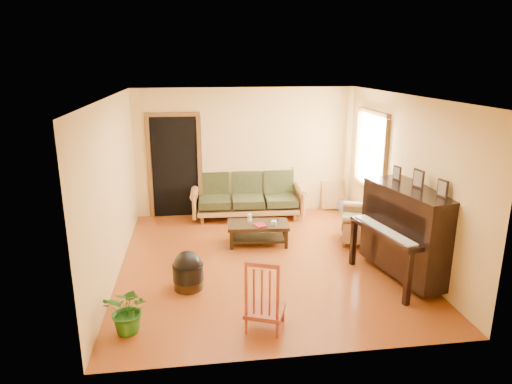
{
  "coord_description": "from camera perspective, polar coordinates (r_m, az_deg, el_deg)",
  "views": [
    {
      "loc": [
        -1.04,
        -6.67,
        3.09
      ],
      "look_at": [
        -0.1,
        0.2,
        1.1
      ],
      "focal_mm": 32.0,
      "sensor_mm": 36.0,
      "label": 1
    }
  ],
  "objects": [
    {
      "name": "window",
      "position": [
        8.76,
        14.21,
        5.05
      ],
      "size": [
        0.12,
        1.36,
        1.46
      ],
      "primitive_type": "cube",
      "color": "white",
      "rests_on": "right_wall"
    },
    {
      "name": "leaning_frame",
      "position": [
        9.94,
        9.61,
        -0.35
      ],
      "size": [
        0.5,
        0.14,
        0.65
      ],
      "primitive_type": "cube",
      "rotation": [
        0.0,
        0.0,
        -0.07
      ],
      "color": "gold",
      "rests_on": "floor"
    },
    {
      "name": "piano",
      "position": [
        6.99,
        18.68,
        -4.97
      ],
      "size": [
        1.22,
        1.71,
        1.37
      ],
      "primitive_type": "cube",
      "rotation": [
        0.0,
        0.0,
        0.21
      ],
      "color": "black",
      "rests_on": "floor"
    },
    {
      "name": "red_chair",
      "position": [
        5.51,
        1.16,
        -12.49
      ],
      "size": [
        0.58,
        0.6,
        0.93
      ],
      "primitive_type": "cube",
      "rotation": [
        0.0,
        0.0,
        -0.37
      ],
      "color": "maroon",
      "rests_on": "floor"
    },
    {
      "name": "armchair",
      "position": [
        8.24,
        13.18,
        -3.11
      ],
      "size": [
        1.11,
        1.13,
        0.9
      ],
      "primitive_type": "cube",
      "rotation": [
        0.0,
        0.0,
        -0.33
      ],
      "color": "#916035",
      "rests_on": "floor"
    },
    {
      "name": "floor",
      "position": [
        7.43,
        0.99,
        -8.58
      ],
      "size": [
        5.0,
        5.0,
        0.0
      ],
      "primitive_type": "plane",
      "color": "#6A2C0D",
      "rests_on": "ground"
    },
    {
      "name": "doorway",
      "position": [
        9.39,
        -10.11,
        3.05
      ],
      "size": [
        1.08,
        0.16,
        2.05
      ],
      "primitive_type": "cube",
      "color": "black",
      "rests_on": "floor"
    },
    {
      "name": "footstool",
      "position": [
        6.57,
        -8.47,
        -10.19
      ],
      "size": [
        0.44,
        0.44,
        0.41
      ],
      "primitive_type": "cylinder",
      "rotation": [
        0.0,
        0.0,
        -0.02
      ],
      "color": "black",
      "rests_on": "floor"
    },
    {
      "name": "glass_jar",
      "position": [
        7.88,
        2.25,
        -3.85
      ],
      "size": [
        0.13,
        0.13,
        0.07
      ],
      "primitive_type": "cylinder",
      "rotation": [
        0.0,
        0.0,
        0.4
      ],
      "color": "silver",
      "rests_on": "coffee_table"
    },
    {
      "name": "sofa",
      "position": [
        9.28,
        -1.06,
        -0.33
      ],
      "size": [
        2.28,
        1.03,
        0.96
      ],
      "primitive_type": "cube",
      "rotation": [
        0.0,
        0.0,
        -0.04
      ],
      "color": "#916035",
      "rests_on": "floor"
    },
    {
      "name": "potted_plant",
      "position": [
        5.7,
        -15.6,
        -13.99
      ],
      "size": [
        0.65,
        0.61,
        0.59
      ],
      "primitive_type": "imported",
      "rotation": [
        0.0,
        0.0,
        -0.33
      ],
      "color": "#23601B",
      "rests_on": "floor"
    },
    {
      "name": "book",
      "position": [
        7.78,
        -0.03,
        -4.26
      ],
      "size": [
        0.23,
        0.26,
        0.02
      ],
      "primitive_type": "imported",
      "rotation": [
        0.0,
        0.0,
        0.33
      ],
      "color": "maroon",
      "rests_on": "coffee_table"
    },
    {
      "name": "candle",
      "position": [
        8.04,
        -0.8,
        -3.2
      ],
      "size": [
        0.09,
        0.09,
        0.13
      ],
      "primitive_type": "cylinder",
      "rotation": [
        0.0,
        0.0,
        -0.23
      ],
      "color": "white",
      "rests_on": "coffee_table"
    },
    {
      "name": "ceramic_crock",
      "position": [
        9.98,
        10.74,
        -1.6
      ],
      "size": [
        0.25,
        0.25,
        0.24
      ],
      "primitive_type": "cylinder",
      "rotation": [
        0.0,
        0.0,
        -0.34
      ],
      "color": "#35489F",
      "rests_on": "floor"
    },
    {
      "name": "coffee_table",
      "position": [
        8.01,
        0.27,
        -5.21
      ],
      "size": [
        1.1,
        0.66,
        0.38
      ],
      "primitive_type": "cube",
      "rotation": [
        0.0,
        0.0,
        -0.09
      ],
      "color": "black",
      "rests_on": "floor"
    },
    {
      "name": "remote",
      "position": [
        8.05,
        2.37,
        -3.6
      ],
      "size": [
        0.14,
        0.09,
        0.01
      ],
      "primitive_type": "cube",
      "rotation": [
        0.0,
        0.0,
        0.41
      ],
      "color": "black",
      "rests_on": "coffee_table"
    }
  ]
}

